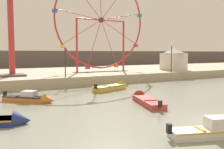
% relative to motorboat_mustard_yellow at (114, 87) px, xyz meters
% --- Properties ---
extents(ground_plane, '(240.00, 240.00, 0.00)m').
position_rel_motorboat_mustard_yellow_xyz_m(ground_plane, '(-0.96, -13.65, -0.29)').
color(ground_plane, gray).
extents(quay_promenade, '(110.00, 20.26, 1.13)m').
position_rel_motorboat_mustard_yellow_xyz_m(quay_promenade, '(-0.96, 14.02, 0.28)').
color(quay_promenade, '#B7A88E').
rests_on(quay_promenade, ground_plane).
extents(distant_town_skyline, '(140.00, 3.00, 4.40)m').
position_rel_motorboat_mustard_yellow_xyz_m(distant_town_skyline, '(-0.96, 35.17, 1.91)').
color(distant_town_skyline, '#564C47').
rests_on(distant_town_skyline, ground_plane).
extents(motorboat_mustard_yellow, '(5.05, 2.83, 1.22)m').
position_rel_motorboat_mustard_yellow_xyz_m(motorboat_mustard_yellow, '(0.00, 0.00, 0.00)').
color(motorboat_mustard_yellow, gold).
rests_on(motorboat_mustard_yellow, ground_plane).
extents(motorboat_white_red_stripe, '(4.88, 2.54, 1.21)m').
position_rel_motorboat_mustard_yellow_xyz_m(motorboat_white_red_stripe, '(-2.97, -15.47, -0.01)').
color(motorboat_white_red_stripe, silver).
rests_on(motorboat_white_red_stripe, ground_plane).
extents(motorboat_faded_red, '(2.77, 5.76, 1.10)m').
position_rel_motorboat_mustard_yellow_xyz_m(motorboat_faded_red, '(-1.33, -6.98, -0.06)').
color(motorboat_faded_red, '#B24238').
rests_on(motorboat_faded_red, ground_plane).
extents(motorboat_orange_hull, '(3.85, 3.77, 1.16)m').
position_rel_motorboat_mustard_yellow_xyz_m(motorboat_orange_hull, '(-9.10, -2.56, 0.01)').
color(motorboat_orange_hull, orange).
rests_on(motorboat_orange_hull, ground_plane).
extents(ferris_wheel_red_frame, '(14.27, 1.20, 14.65)m').
position_rel_motorboat_mustard_yellow_xyz_m(ferris_wheel_red_frame, '(3.61, 10.14, 8.20)').
color(ferris_wheel_red_frame, red).
rests_on(ferris_wheel_red_frame, quay_promenade).
extents(drop_tower_red_tower, '(2.80, 2.80, 13.75)m').
position_rel_motorboat_mustard_yellow_xyz_m(drop_tower_red_tower, '(-8.91, 9.12, 7.81)').
color(drop_tower_red_tower, '#BC332D').
rests_on(drop_tower_red_tower, quay_promenade).
extents(carnival_booth_white_ticket, '(3.73, 3.70, 3.53)m').
position_rel_motorboat_mustard_yellow_xyz_m(carnival_booth_white_ticket, '(15.88, 8.06, 2.67)').
color(carnival_booth_white_ticket, silver).
rests_on(carnival_booth_white_ticket, quay_promenade).
extents(promenade_lamp_near, '(0.32, 0.32, 4.08)m').
position_rel_motorboat_mustard_yellow_xyz_m(promenade_lamp_near, '(12.07, 4.45, 3.49)').
color(promenade_lamp_near, '#2D2D33').
rests_on(promenade_lamp_near, quay_promenade).
extents(promenade_lamp_far, '(0.32, 0.32, 3.72)m').
position_rel_motorboat_mustard_yellow_xyz_m(promenade_lamp_far, '(-3.82, 4.64, 3.29)').
color(promenade_lamp_far, '#2D2D33').
rests_on(promenade_lamp_far, quay_promenade).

